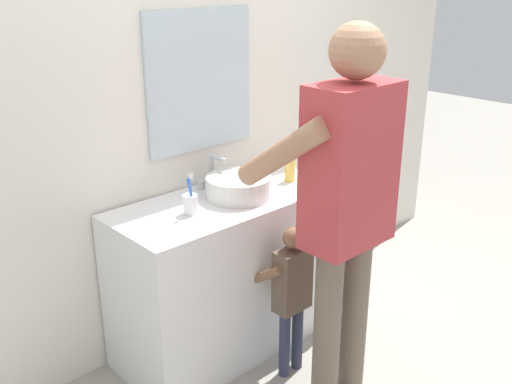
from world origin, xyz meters
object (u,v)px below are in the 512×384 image
(soap_bottle, at_px, (290,169))
(toothbrush_cup, at_px, (190,203))
(adult_parent, at_px, (346,190))
(child_toddler, at_px, (291,288))

(soap_bottle, bearing_deg, toothbrush_cup, -179.91)
(adult_parent, bearing_deg, toothbrush_cup, 119.78)
(soap_bottle, distance_m, adult_parent, 0.72)
(toothbrush_cup, distance_m, adult_parent, 0.74)
(soap_bottle, height_order, adult_parent, adult_parent)
(toothbrush_cup, xyz_separation_m, soap_bottle, (0.67, 0.00, 0.01))
(toothbrush_cup, relative_size, adult_parent, 0.12)
(toothbrush_cup, bearing_deg, child_toddler, -50.00)
(toothbrush_cup, bearing_deg, soap_bottle, 0.09)
(toothbrush_cup, relative_size, soap_bottle, 1.25)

